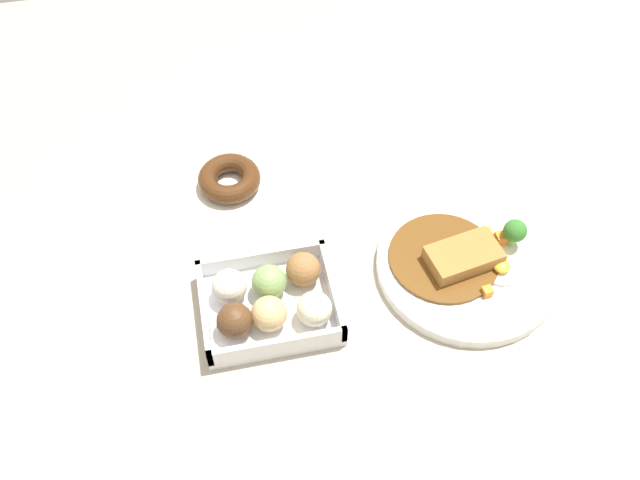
{
  "coord_description": "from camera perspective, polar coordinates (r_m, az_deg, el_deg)",
  "views": [
    {
      "loc": [
        0.19,
        0.6,
        0.85
      ],
      "look_at": [
        0.06,
        -0.02,
        0.03
      ],
      "focal_mm": 39.1,
      "sensor_mm": 36.0,
      "label": 1
    }
  ],
  "objects": [
    {
      "name": "ground_plane",
      "position": [
        1.06,
        3.49,
        -1.5
      ],
      "size": [
        1.6,
        1.6,
        0.0
      ],
      "primitive_type": "plane",
      "color": "#B2A893"
    },
    {
      "name": "chocolate_ring_donut",
      "position": [
        1.15,
        -7.42,
        4.95
      ],
      "size": [
        0.16,
        0.16,
        0.03
      ],
      "color": "white",
      "rests_on": "ground_plane"
    },
    {
      "name": "curry_plate",
      "position": [
        1.06,
        11.91,
        -1.85
      ],
      "size": [
        0.27,
        0.27,
        0.07
      ],
      "color": "white",
      "rests_on": "ground_plane"
    },
    {
      "name": "donut_box",
      "position": [
        0.98,
        -4.12,
        -4.93
      ],
      "size": [
        0.19,
        0.16,
        0.06
      ],
      "color": "white",
      "rests_on": "ground_plane"
    }
  ]
}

